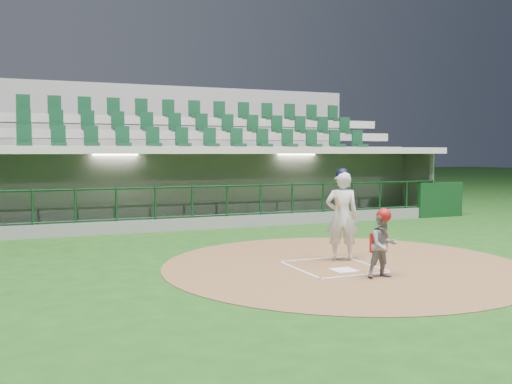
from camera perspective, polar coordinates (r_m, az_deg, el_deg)
ground at (r=11.56m, az=6.99°, el=-7.22°), size 120.00×120.00×0.00m
dirt_circle at (r=11.54m, az=8.79°, el=-7.23°), size 7.20×7.20×0.01m
home_plate at (r=10.96m, az=8.79°, el=-7.74°), size 0.43×0.43×0.02m
batter_box_chalk at (r=11.30m, az=7.74°, el=-7.40°), size 1.55×1.80×0.01m
dugout_structure at (r=18.62m, az=-4.50°, el=0.05°), size 16.40×3.70×3.00m
seating_deck at (r=21.54m, az=-7.29°, el=1.79°), size 17.00×6.72×5.15m
batter at (r=11.89m, az=8.58°, el=-2.23°), size 0.93×0.98×1.91m
catcher at (r=10.41m, az=12.61°, el=-5.05°), size 0.59×0.47×1.24m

